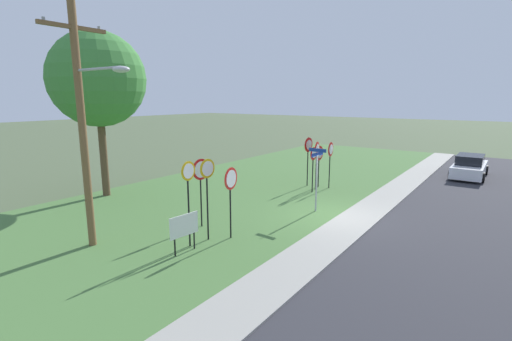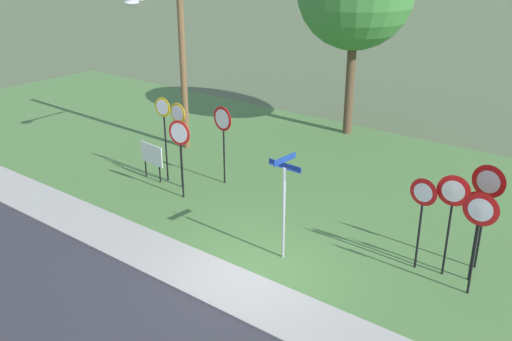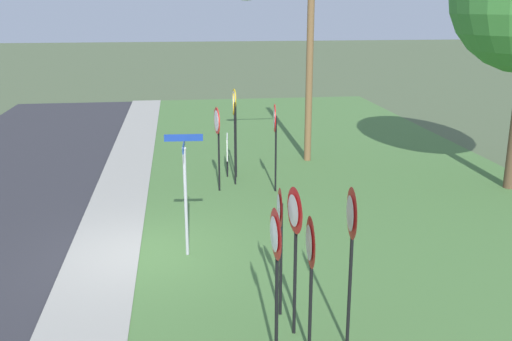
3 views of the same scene
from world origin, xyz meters
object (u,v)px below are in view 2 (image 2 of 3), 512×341
at_px(stop_sign_near_left, 223,128).
at_px(street_name_post, 284,198).
at_px(stop_sign_far_center, 180,142).
at_px(yield_sign_far_right, 479,220).
at_px(stop_sign_near_right, 179,128).
at_px(yield_sign_near_left, 422,203).
at_px(notice_board, 152,156).
at_px(yield_sign_center, 487,192).
at_px(stop_sign_far_left, 164,122).
at_px(utility_pole, 178,36).
at_px(yield_sign_near_right, 479,216).
at_px(yield_sign_far_left, 452,202).

xyz_separation_m(stop_sign_near_left, street_name_post, (4.28, -2.68, -0.28)).
bearing_deg(stop_sign_far_center, yield_sign_far_right, -5.47).
relative_size(stop_sign_near_right, yield_sign_near_left, 1.19).
height_order(yield_sign_far_right, notice_board, yield_sign_far_right).
xyz_separation_m(stop_sign_near_right, yield_sign_center, (9.15, 0.89, 0.01)).
height_order(yield_sign_near_left, notice_board, yield_sign_near_left).
bearing_deg(stop_sign_far_left, utility_pole, 120.96).
distance_m(stop_sign_far_left, yield_sign_center, 9.96).
distance_m(stop_sign_near_left, yield_sign_center, 8.30).
bearing_deg(yield_sign_far_right, notice_board, 175.74).
xyz_separation_m(stop_sign_near_right, notice_board, (-1.24, -0.11, -1.20)).
relative_size(stop_sign_far_center, yield_sign_near_left, 1.06).
distance_m(yield_sign_near_right, notice_board, 10.50).
distance_m(yield_sign_far_left, notice_board, 9.93).
bearing_deg(yield_sign_near_right, yield_sign_far_left, -164.76).
height_order(yield_sign_near_right, street_name_post, street_name_post).
bearing_deg(stop_sign_near_right, street_name_post, -13.44).
height_order(stop_sign_far_left, yield_sign_far_left, stop_sign_far_left).
distance_m(yield_sign_near_left, yield_sign_far_left, 0.68).
bearing_deg(stop_sign_far_center, street_name_post, -19.60).
distance_m(stop_sign_near_right, stop_sign_far_center, 0.81).
height_order(yield_sign_far_right, utility_pole, utility_pole).
bearing_deg(stop_sign_far_center, notice_board, 159.67).
bearing_deg(yield_sign_near_right, notice_board, -175.17).
bearing_deg(stop_sign_near_right, yield_sign_center, 9.10).
relative_size(yield_sign_near_right, yield_sign_far_left, 0.89).
bearing_deg(street_name_post, stop_sign_near_left, 151.12).
height_order(stop_sign_near_left, street_name_post, street_name_post).
bearing_deg(yield_sign_near_right, yield_sign_far_right, -70.67).
relative_size(stop_sign_near_left, yield_sign_far_left, 1.01).
bearing_deg(stop_sign_far_left, stop_sign_far_center, -29.29).
bearing_deg(yield_sign_far_right, stop_sign_far_center, 178.32).
xyz_separation_m(stop_sign_near_left, stop_sign_far_center, (-0.28, -1.65, -0.08)).
bearing_deg(notice_board, stop_sign_far_left, 30.41).
bearing_deg(yield_sign_far_right, yield_sign_far_left, 146.90).
bearing_deg(yield_sign_near_right, yield_sign_center, 98.62).
relative_size(yield_sign_far_right, notice_board, 2.01).
bearing_deg(yield_sign_far_left, yield_sign_near_left, -176.49).
xyz_separation_m(stop_sign_near_right, yield_sign_far_left, (8.63, 0.12, -0.09)).
distance_m(yield_sign_far_right, yield_sign_center, 1.24).
xyz_separation_m(stop_sign_near_left, stop_sign_far_left, (-1.64, -1.01, 0.11)).
bearing_deg(yield_sign_near_left, street_name_post, -148.20).
height_order(stop_sign_far_center, yield_sign_near_left, stop_sign_far_center).
distance_m(stop_sign_near_right, street_name_post, 5.38).
relative_size(stop_sign_near_right, yield_sign_far_left, 1.10).
relative_size(stop_sign_far_center, yield_sign_near_right, 1.10).
height_order(stop_sign_near_left, stop_sign_far_center, stop_sign_near_left).
height_order(stop_sign_near_right, stop_sign_far_center, stop_sign_near_right).
distance_m(stop_sign_far_center, yield_sign_near_right, 8.68).
xyz_separation_m(street_name_post, utility_pole, (-7.70, 4.26, 2.63)).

